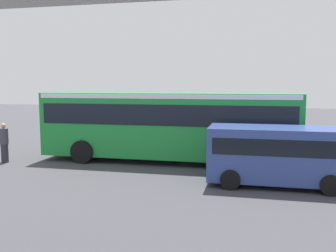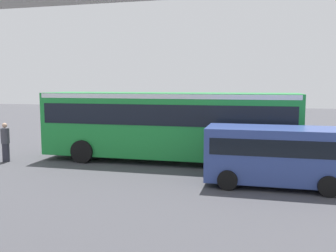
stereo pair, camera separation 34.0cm
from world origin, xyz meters
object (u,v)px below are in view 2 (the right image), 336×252
Objects in this scene: city_bus at (168,121)px; parked_van at (276,152)px; pedestrian at (5,143)px; traffic_sign at (124,113)px.

parked_van is at bearing 146.67° from city_bus.
parked_van reaches higher than pedestrian.
pedestrian is 6.59m from traffic_sign.
traffic_sign is at bearing -125.67° from pedestrian.
city_bus is 7.50m from pedestrian.
city_bus is 4.80m from traffic_sign.
city_bus reaches higher than parked_van.
parked_van is at bearing 141.21° from traffic_sign.
city_bus reaches higher than pedestrian.
pedestrian is at bearing 54.33° from traffic_sign.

